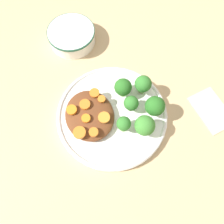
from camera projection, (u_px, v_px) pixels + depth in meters
The scene contains 19 objects.
ground_plane at pixel (112, 117), 0.54m from camera, with size 4.00×4.00×0.00m, color tan.
plate at pixel (112, 115), 0.52m from camera, with size 0.26×0.26×0.02m.
dip_bowl at pixel (72, 36), 0.60m from camera, with size 0.13×0.13×0.04m.
stew_mound at pixel (90, 115), 0.50m from camera, with size 0.13×0.11×0.03m, color brown.
broccoli_floret_0 at pixel (145, 126), 0.47m from camera, with size 0.05×0.05×0.06m.
broccoli_floret_1 at pixel (143, 84), 0.51m from camera, with size 0.04×0.04×0.06m.
broccoli_floret_2 at pixel (123, 88), 0.51m from camera, with size 0.04×0.04×0.05m.
broccoli_floret_3 at pixel (132, 105), 0.50m from camera, with size 0.03×0.03×0.05m.
broccoli_floret_4 at pixel (155, 106), 0.49m from camera, with size 0.05×0.05×0.06m.
broccoli_floret_5 at pixel (124, 124), 0.48m from camera, with size 0.03×0.03×0.05m.
carrot_slice_0 at pixel (102, 99), 0.50m from camera, with size 0.02×0.02×0.00m, color orange.
carrot_slice_1 at pixel (104, 117), 0.49m from camera, with size 0.03×0.03×0.00m, color orange.
carrot_slice_2 at pixel (86, 118), 0.48m from camera, with size 0.02×0.02×0.01m, color orange.
carrot_slice_3 at pixel (79, 133), 0.47m from camera, with size 0.03×0.03×0.01m, color orange.
carrot_slice_4 at pixel (85, 105), 0.50m from camera, with size 0.02×0.02×0.01m, color orange.
carrot_slice_5 at pixel (72, 110), 0.49m from camera, with size 0.02×0.02×0.01m, color orange.
carrot_slice_6 at pixel (95, 93), 0.51m from camera, with size 0.02×0.02×0.01m, color orange.
carrot_slice_7 at pixel (94, 132), 0.47m from camera, with size 0.02×0.02×0.01m, color orange.
napkin at pixel (212, 110), 0.54m from camera, with size 0.12×0.08×0.01m.
Camera 1 is at (0.18, -0.06, 0.50)m, focal length 35.00 mm.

